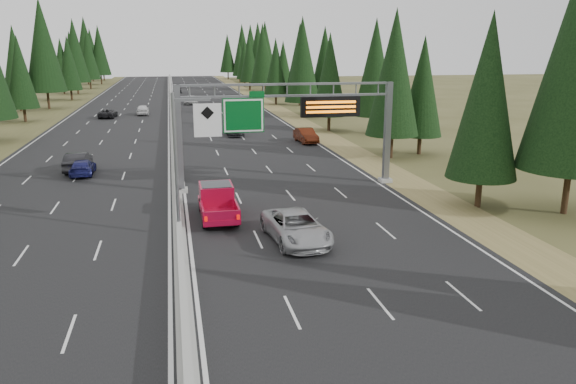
{
  "coord_description": "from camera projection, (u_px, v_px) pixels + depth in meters",
  "views": [
    {
      "loc": [
        -0.1,
        -5.69,
        10.39
      ],
      "look_at": [
        5.23,
        20.0,
        3.62
      ],
      "focal_mm": 35.0,
      "sensor_mm": 36.0,
      "label": 1
    }
  ],
  "objects": [
    {
      "name": "car_onc_near",
      "position": [
        78.0,
        162.0,
        48.18
      ],
      "size": [
        1.88,
        4.95,
        1.61
      ],
      "primitive_type": "imported",
      "rotation": [
        0.0,
        0.0,
        3.11
      ],
      "color": "black",
      "rests_on": "road"
    },
    {
      "name": "car_ahead_far",
      "position": [
        177.0,
        89.0,
        131.34
      ],
      "size": [
        1.99,
        4.77,
        1.61
      ],
      "primitive_type": "imported",
      "rotation": [
        0.0,
        0.0,
        0.02
      ],
      "color": "black",
      "rests_on": "road"
    },
    {
      "name": "hov_sign_pole",
      "position": [
        186.0,
        155.0,
        30.61
      ],
      "size": [
        2.8,
        0.5,
        8.0
      ],
      "color": "slate",
      "rests_on": "road"
    },
    {
      "name": "tree_row_right",
      "position": [
        321.0,
        58.0,
        82.97
      ],
      "size": [
        11.66,
        235.97,
        18.43
      ],
      "color": "black",
      "rests_on": "ground"
    },
    {
      "name": "median_barrier",
      "position": [
        172.0,
        116.0,
        83.75
      ],
      "size": [
        0.7,
        260.0,
        0.85
      ],
      "color": "gray",
      "rests_on": "road"
    },
    {
      "name": "silver_minivan",
      "position": [
        296.0,
        227.0,
        30.57
      ],
      "size": [
        3.31,
        6.16,
        1.64
      ],
      "primitive_type": "imported",
      "rotation": [
        0.0,
        0.0,
        0.1
      ],
      "color": "#A0A1A4",
      "rests_on": "road"
    },
    {
      "name": "shoulder_right",
      "position": [
        289.0,
        116.0,
        87.35
      ],
      "size": [
        3.6,
        260.0,
        0.06
      ],
      "primitive_type": "cube",
      "color": "olive",
      "rests_on": "ground"
    },
    {
      "name": "car_onc_blue",
      "position": [
        83.0,
        167.0,
        46.7
      ],
      "size": [
        1.84,
        4.45,
        1.29
      ],
      "primitive_type": "imported",
      "rotation": [
        0.0,
        0.0,
        3.15
      ],
      "color": "navy",
      "rests_on": "road"
    },
    {
      "name": "car_ahead_dkgrey",
      "position": [
        234.0,
        130.0,
        67.71
      ],
      "size": [
        2.0,
        4.84,
        1.4
      ],
      "primitive_type": "imported",
      "rotation": [
        0.0,
        0.0,
        0.01
      ],
      "color": "black",
      "rests_on": "road"
    },
    {
      "name": "shoulder_left",
      "position": [
        46.0,
        122.0,
        80.34
      ],
      "size": [
        3.6,
        260.0,
        0.06
      ],
      "primitive_type": "cube",
      "color": "#44431F",
      "rests_on": "ground"
    },
    {
      "name": "sign_gantry",
      "position": [
        296.0,
        119.0,
        41.52
      ],
      "size": [
        16.75,
        0.98,
        7.8
      ],
      "color": "slate",
      "rests_on": "road"
    },
    {
      "name": "car_onc_white",
      "position": [
        143.0,
        110.0,
        88.48
      ],
      "size": [
        1.92,
        4.71,
        1.6
      ],
      "primitive_type": "imported",
      "rotation": [
        0.0,
        0.0,
        3.15
      ],
      "color": "silver",
      "rests_on": "road"
    },
    {
      "name": "red_pickup",
      "position": [
        217.0,
        199.0,
        35.13
      ],
      "size": [
        2.16,
        6.05,
        1.97
      ],
      "color": "black",
      "rests_on": "road"
    },
    {
      "name": "car_ahead_green",
      "position": [
        209.0,
        122.0,
        74.78
      ],
      "size": [
        1.78,
        3.88,
        1.29
      ],
      "primitive_type": "imported",
      "rotation": [
        0.0,
        0.0,
        -0.07
      ],
      "color": "#16603A",
      "rests_on": "road"
    },
    {
      "name": "car_ahead_white",
      "position": [
        191.0,
        100.0,
        105.24
      ],
      "size": [
        2.71,
        5.65,
        1.55
      ],
      "primitive_type": "imported",
      "rotation": [
        0.0,
        0.0,
        -0.02
      ],
      "color": "#B6B6B6",
      "rests_on": "road"
    },
    {
      "name": "car_onc_far",
      "position": [
        108.0,
        113.0,
        84.75
      ],
      "size": [
        2.66,
        5.12,
        1.38
      ],
      "primitive_type": "imported",
      "rotation": [
        0.0,
        0.0,
        3.07
      ],
      "color": "black",
      "rests_on": "road"
    },
    {
      "name": "car_ahead_dkred",
      "position": [
        306.0,
        135.0,
        62.6
      ],
      "size": [
        2.0,
        4.91,
        1.58
      ],
      "primitive_type": "imported",
      "rotation": [
        0.0,
        0.0,
        0.07
      ],
      "color": "#4D190B",
      "rests_on": "road"
    },
    {
      "name": "road",
      "position": [
        172.0,
        119.0,
        83.84
      ],
      "size": [
        32.0,
        260.0,
        0.08
      ],
      "primitive_type": "cube",
      "color": "black",
      "rests_on": "ground"
    }
  ]
}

